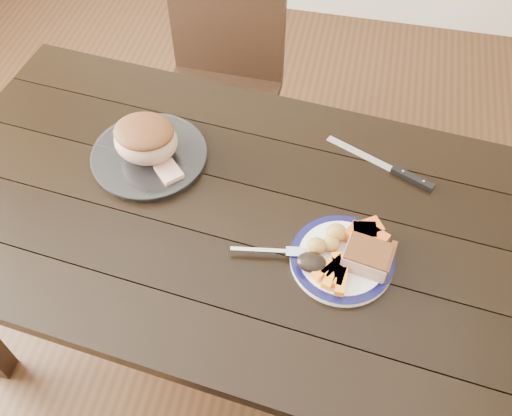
% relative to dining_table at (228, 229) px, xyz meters
% --- Properties ---
extents(ground, '(4.00, 4.00, 0.00)m').
position_rel_dining_table_xyz_m(ground, '(-0.00, 0.00, -0.66)').
color(ground, '#472B16').
rests_on(ground, ground).
extents(dining_table, '(1.68, 1.06, 0.75)m').
position_rel_dining_table_xyz_m(dining_table, '(0.00, 0.00, 0.00)').
color(dining_table, black).
rests_on(dining_table, ground).
extents(chair_far, '(0.43, 0.44, 0.93)m').
position_rel_dining_table_xyz_m(chair_far, '(-0.22, 0.74, -0.13)').
color(chair_far, black).
rests_on(chair_far, ground).
extents(dinner_plate, '(0.25, 0.25, 0.02)m').
position_rel_dining_table_xyz_m(dinner_plate, '(0.31, -0.10, 0.10)').
color(dinner_plate, white).
rests_on(dinner_plate, dining_table).
extents(plate_rim, '(0.25, 0.25, 0.02)m').
position_rel_dining_table_xyz_m(plate_rim, '(0.31, -0.10, 0.11)').
color(plate_rim, '#0C0B39').
rests_on(plate_rim, dinner_plate).
extents(serving_platter, '(0.30, 0.30, 0.02)m').
position_rel_dining_table_xyz_m(serving_platter, '(-0.25, 0.12, 0.10)').
color(serving_platter, white).
rests_on(serving_platter, dining_table).
extents(pork_slice, '(0.12, 0.10, 0.05)m').
position_rel_dining_table_xyz_m(pork_slice, '(0.36, -0.10, 0.14)').
color(pork_slice, tan).
rests_on(pork_slice, dinner_plate).
extents(roasted_potatoes, '(0.09, 0.09, 0.04)m').
position_rel_dining_table_xyz_m(roasted_potatoes, '(0.27, -0.07, 0.13)').
color(roasted_potatoes, gold).
rests_on(roasted_potatoes, dinner_plate).
extents(carrot_batons, '(0.08, 0.11, 0.02)m').
position_rel_dining_table_xyz_m(carrot_batons, '(0.29, -0.15, 0.12)').
color(carrot_batons, orange).
rests_on(carrot_batons, dinner_plate).
extents(pumpkin_wedges, '(0.11, 0.09, 0.04)m').
position_rel_dining_table_xyz_m(pumpkin_wedges, '(0.35, -0.03, 0.13)').
color(pumpkin_wedges, orange).
rests_on(pumpkin_wedges, dinner_plate).
extents(dark_mushroom, '(0.07, 0.05, 0.03)m').
position_rel_dining_table_xyz_m(dark_mushroom, '(0.24, -0.14, 0.13)').
color(dark_mushroom, black).
rests_on(dark_mushroom, dinner_plate).
extents(fork, '(0.18, 0.05, 0.00)m').
position_rel_dining_table_xyz_m(fork, '(0.14, -0.11, 0.11)').
color(fork, silver).
rests_on(fork, dinner_plate).
extents(roast_joint, '(0.17, 0.15, 0.11)m').
position_rel_dining_table_xyz_m(roast_joint, '(-0.25, 0.12, 0.16)').
color(roast_joint, tan).
rests_on(roast_joint, serving_platter).
extents(cut_slice, '(0.09, 0.09, 0.02)m').
position_rel_dining_table_xyz_m(cut_slice, '(-0.17, 0.07, 0.12)').
color(cut_slice, tan).
rests_on(cut_slice, serving_platter).
extents(carving_knife, '(0.30, 0.15, 0.01)m').
position_rel_dining_table_xyz_m(carving_knife, '(0.42, 0.21, 0.10)').
color(carving_knife, silver).
rests_on(carving_knife, dining_table).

